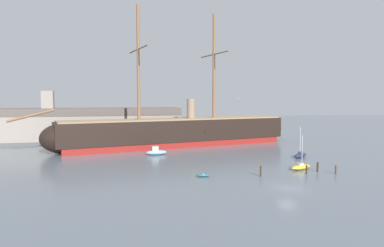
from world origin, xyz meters
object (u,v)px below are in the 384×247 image
Objects in this scene: seagull_in_flight at (238,98)px; mooring_piling_left_pair at (307,170)px; mooring_piling_right_pair at (261,171)px; mooring_piling_midwater at (318,167)px; tall_ship at (178,132)px; sailboat_mid_right at (300,155)px; motorboat_far_left at (85,142)px; sailboat_foreground_right at (301,167)px; dockside_warehouse_left at (86,125)px; dinghy_foreground_left at (203,175)px; mooring_piling_nearest at (336,170)px; motorboat_alongside_bow at (156,152)px.

mooring_piling_left_pair is at bearing -78.26° from seagull_in_flight.
mooring_piling_right_pair is 11.45m from mooring_piling_midwater.
tall_ship reaches higher than sailboat_mid_right.
tall_ship is at bearing 113.47° from mooring_piling_midwater.
sailboat_foreground_right is at bearing -49.66° from motorboat_far_left.
dinghy_foreground_left is at bearing -68.80° from dockside_warehouse_left.
dinghy_foreground_left is 28.52m from sailboat_mid_right.
tall_ship is 37.61m from dinghy_foreground_left.
dinghy_foreground_left is 57.84m from dockside_warehouse_left.
mooring_piling_nearest is (43.21, -51.16, 0.08)m from motorboat_far_left.
mooring_piling_left_pair is 24.06m from seagull_in_flight.
sailboat_foreground_right reaches higher than mooring_piling_left_pair.
sailboat_mid_right is 1.38× the size of motorboat_alongside_bow.
seagull_in_flight is (-5.30, 16.94, 12.32)m from sailboat_foreground_right.
mooring_piling_right_pair is (5.22, -39.42, -3.02)m from tall_ship.
sailboat_mid_right is at bearing 69.22° from mooring_piling_midwater.
mooring_piling_left_pair is (17.51, -2.32, 0.47)m from dinghy_foreground_left.
seagull_in_flight is at bearing 110.81° from mooring_piling_midwater.
sailboat_mid_right is at bearing -37.03° from motorboat_far_left.
dockside_warehouse_left is (-39.42, 52.65, 4.50)m from sailboat_foreground_right.
mooring_piling_right_pair reaches higher than dinghy_foreground_left.
sailboat_foreground_right is 3.50× the size of mooring_piling_right_pair.
mooring_piling_left_pair reaches higher than dinghy_foreground_left.
motorboat_far_left is at bearing 130.34° from sailboat_foreground_right.
mooring_piling_right_pair is at bearing -13.47° from dinghy_foreground_left.
mooring_piling_nearest is (22.29, -3.57, 0.47)m from dinghy_foreground_left.
mooring_piling_midwater is at bearing -52.94° from dockside_warehouse_left.
dinghy_foreground_left is at bearing 166.53° from mooring_piling_right_pair.
mooring_piling_midwater is (3.02, 1.27, 0.08)m from mooring_piling_left_pair.
sailboat_mid_right is 14.45m from mooring_piling_midwater.
dinghy_foreground_left is 9.41m from mooring_piling_right_pair.
dinghy_foreground_left is 1.43× the size of mooring_piling_midwater.
seagull_in_flight is at bearing -40.84° from motorboat_far_left.
motorboat_far_left reaches higher than mooring_piling_right_pair.
motorboat_alongside_bow is at bearing 159.01° from sailboat_mid_right.
dockside_warehouse_left reaches higher than dinghy_foreground_left.
sailboat_mid_right is 4.63× the size of mooring_piling_left_pair.
sailboat_foreground_right is at bearing -45.11° from motorboat_alongside_bow.
dockside_warehouse_left is at bearing 118.19° from mooring_piling_right_pair.
dinghy_foreground_left is 18.61m from sailboat_foreground_right.
mooring_piling_right_pair is (-8.38, 0.13, 0.15)m from mooring_piling_left_pair.
motorboat_alongside_bow is (-8.06, -13.33, -3.20)m from tall_ship.
dockside_warehouse_left is at bearing 111.20° from dinghy_foreground_left.
mooring_piling_nearest is at bearing -53.03° from dockside_warehouse_left.
mooring_piling_midwater is 68.78m from dockside_warehouse_left.
tall_ship reaches higher than motorboat_far_left.
mooring_piling_midwater is (41.45, -48.64, 0.16)m from motorboat_far_left.
dinghy_foreground_left is (-3.91, -37.23, -3.64)m from tall_ship.
tall_ship reaches higher than dinghy_foreground_left.
motorboat_alongside_bow is 35.09m from mooring_piling_midwater.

